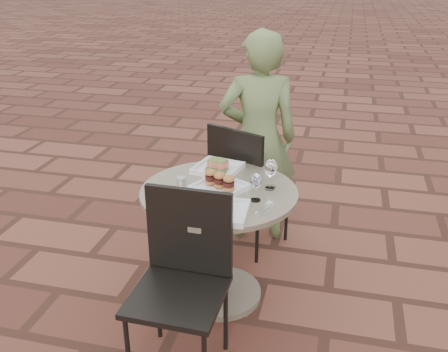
% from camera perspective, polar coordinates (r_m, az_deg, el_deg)
% --- Properties ---
extents(ground, '(60.00, 60.00, 0.00)m').
position_cam_1_polar(ground, '(3.35, 4.59, -11.83)').
color(ground, brown).
rests_on(ground, ground).
extents(cafe_table, '(0.90, 0.90, 0.73)m').
position_cam_1_polar(cafe_table, '(2.95, -0.57, -5.92)').
color(cafe_table, gray).
rests_on(cafe_table, ground).
extents(chair_far, '(0.58, 0.58, 0.93)m').
position_cam_1_polar(chair_far, '(3.43, 2.26, -0.30)').
color(chair_far, black).
rests_on(chair_far, ground).
extents(chair_near, '(0.45, 0.45, 0.93)m').
position_cam_1_polar(chair_near, '(2.49, -4.67, -10.43)').
color(chair_near, black).
rests_on(chair_near, ground).
extents(diner, '(0.64, 0.51, 1.53)m').
position_cam_1_polar(diner, '(3.54, 3.93, 4.21)').
color(diner, '#60733F').
rests_on(diner, ground).
extents(plate_salmon, '(0.31, 0.31, 0.07)m').
position_cam_1_polar(plate_salmon, '(3.09, -0.72, 1.00)').
color(plate_salmon, white).
rests_on(plate_salmon, cafe_table).
extents(plate_sliders, '(0.35, 0.35, 0.17)m').
position_cam_1_polar(plate_sliders, '(2.83, -0.51, -0.90)').
color(plate_sliders, white).
rests_on(plate_sliders, cafe_table).
extents(plate_tuna, '(0.29, 0.29, 0.03)m').
position_cam_1_polar(plate_tuna, '(2.57, -0.38, -4.04)').
color(plate_tuna, white).
rests_on(plate_tuna, cafe_table).
extents(wine_glass_right, '(0.07, 0.07, 0.16)m').
position_cam_1_polar(wine_glass_right, '(2.68, 3.68, -0.65)').
color(wine_glass_right, white).
rests_on(wine_glass_right, cafe_table).
extents(wine_glass_mid, '(0.07, 0.07, 0.16)m').
position_cam_1_polar(wine_glass_mid, '(2.82, 5.33, 0.63)').
color(wine_glass_mid, white).
rests_on(wine_glass_mid, cafe_table).
extents(wine_glass_far, '(0.07, 0.07, 0.17)m').
position_cam_1_polar(wine_glass_far, '(2.84, 5.40, 0.96)').
color(wine_glass_far, white).
rests_on(wine_glass_far, cafe_table).
extents(steel_ramekin, '(0.07, 0.07, 0.04)m').
position_cam_1_polar(steel_ramekin, '(2.92, -4.95, -0.52)').
color(steel_ramekin, silver).
rests_on(steel_ramekin, cafe_table).
extents(cutlery_set, '(0.11, 0.19, 0.00)m').
position_cam_1_polar(cutlery_set, '(2.65, 4.89, -3.67)').
color(cutlery_set, silver).
rests_on(cutlery_set, cafe_table).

